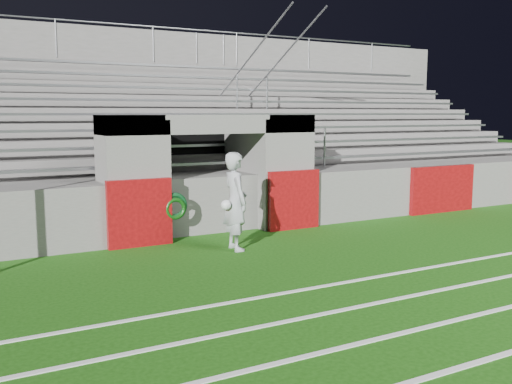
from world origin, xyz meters
TOP-DOWN VIEW (x-y plane):
  - ground at (0.00, 0.00)m, footprint 90.00×90.00m
  - stadium_structure at (0.00, 7.97)m, footprint 26.00×8.48m
  - goalkeeper_with_ball at (-0.26, 1.79)m, footprint 0.59×0.72m
  - hose_coil at (-1.06, 2.93)m, footprint 0.55×0.14m

SIDE VIEW (x-z plane):
  - ground at x=0.00m, z-range 0.00..0.00m
  - hose_coil at x=-1.06m, z-range 0.46..1.02m
  - goalkeeper_with_ball at x=-0.26m, z-range 0.00..1.90m
  - stadium_structure at x=0.00m, z-range -1.22..4.20m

